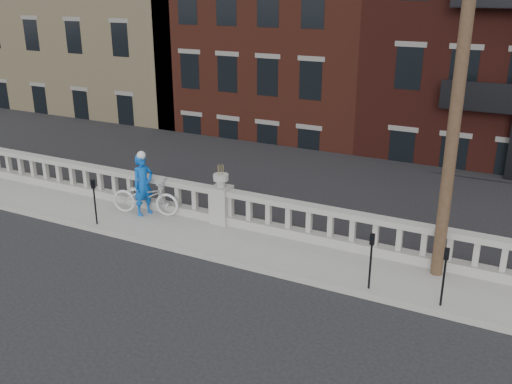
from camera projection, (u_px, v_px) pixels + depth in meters
ground at (136, 286)px, 13.43m from camera, size 120.00×120.00×0.00m
sidewalk at (204, 236)px, 15.91m from camera, size 32.00×2.20×0.15m
balustrade at (221, 206)px, 16.51m from camera, size 28.00×0.34×1.03m
planter_pedestal at (221, 200)px, 16.44m from camera, size 0.55×0.55×1.76m
lower_level at (406, 63)px, 31.51m from camera, size 80.00×44.00×20.80m
utility_pole at (462, 58)px, 11.96m from camera, size 1.60×0.28×10.00m
parking_meter_b at (94, 197)px, 16.25m from camera, size 0.10×0.09×1.36m
parking_meter_c at (371, 255)px, 12.73m from camera, size 0.10×0.09×1.36m
parking_meter_d at (445, 270)px, 12.04m from camera, size 0.10×0.09×1.36m
bicycle at (145, 197)px, 17.10m from camera, size 2.21×1.23×1.10m
cyclist at (143, 185)px, 16.95m from camera, size 0.63×0.78×1.86m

